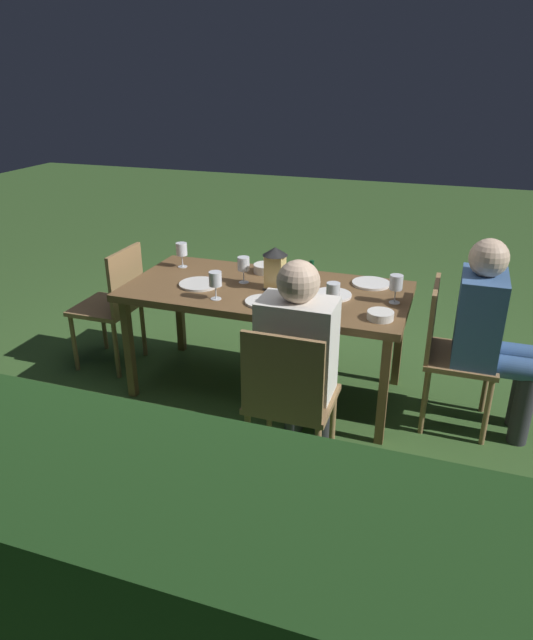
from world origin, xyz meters
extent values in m
plane|color=#385B28|center=(0.00, 0.00, 0.00)|extent=(16.00, 16.00, 0.00)
cube|color=brown|center=(0.00, 0.00, 0.70)|extent=(1.74, 0.85, 0.04)
cube|color=brown|center=(-0.80, -0.35, 0.34)|extent=(0.05, 0.05, 0.68)
cube|color=brown|center=(0.80, -0.35, 0.34)|extent=(0.05, 0.05, 0.68)
cube|color=brown|center=(-0.80, 0.35, 0.34)|extent=(0.05, 0.05, 0.68)
cube|color=brown|center=(0.80, 0.35, 0.34)|extent=(0.05, 0.05, 0.68)
cube|color=#937047|center=(-0.39, 0.74, 0.43)|extent=(0.42, 0.40, 0.03)
cube|color=#937047|center=(-0.39, 0.93, 0.66)|extent=(0.40, 0.03, 0.42)
cylinder|color=#937047|center=(-0.21, 0.57, 0.21)|extent=(0.03, 0.03, 0.42)
cylinder|color=#937047|center=(-0.57, 0.57, 0.21)|extent=(0.03, 0.03, 0.42)
cylinder|color=#937047|center=(-0.21, 0.91, 0.21)|extent=(0.03, 0.03, 0.42)
cylinder|color=#937047|center=(-0.57, 0.91, 0.21)|extent=(0.03, 0.03, 0.42)
cube|color=white|center=(-0.39, 0.68, 0.70)|extent=(0.38, 0.24, 0.50)
sphere|color=beige|center=(-0.39, 0.68, 1.04)|extent=(0.21, 0.21, 0.21)
cylinder|color=white|center=(-0.30, 0.54, 0.46)|extent=(0.13, 0.36, 0.13)
cylinder|color=white|center=(-0.48, 0.54, 0.46)|extent=(0.13, 0.36, 0.13)
cylinder|color=#333338|center=(-0.30, 0.38, 0.23)|extent=(0.11, 0.11, 0.45)
cylinder|color=#333338|center=(-0.48, 0.38, 0.23)|extent=(0.11, 0.11, 0.45)
cube|color=#937047|center=(1.19, 0.00, 0.43)|extent=(0.40, 0.42, 0.03)
cube|color=#937047|center=(1.00, 0.00, 0.66)|extent=(0.03, 0.40, 0.42)
cylinder|color=#937047|center=(1.36, 0.18, 0.21)|extent=(0.03, 0.03, 0.42)
cylinder|color=#937047|center=(1.36, -0.18, 0.21)|extent=(0.03, 0.03, 0.42)
cylinder|color=#937047|center=(1.02, 0.18, 0.21)|extent=(0.03, 0.03, 0.42)
cylinder|color=#937047|center=(1.02, -0.18, 0.21)|extent=(0.03, 0.03, 0.42)
cube|color=#937047|center=(-1.19, 0.00, 0.43)|extent=(0.40, 0.42, 0.03)
cube|color=#937047|center=(-1.00, 0.00, 0.66)|extent=(0.03, 0.40, 0.42)
cylinder|color=#937047|center=(-1.36, -0.18, 0.21)|extent=(0.03, 0.03, 0.42)
cylinder|color=#937047|center=(-1.36, 0.18, 0.21)|extent=(0.03, 0.03, 0.42)
cylinder|color=#937047|center=(-1.02, -0.18, 0.21)|extent=(0.03, 0.03, 0.42)
cylinder|color=#937047|center=(-1.02, 0.18, 0.21)|extent=(0.03, 0.03, 0.42)
cube|color=#426699|center=(-1.25, 0.00, 0.70)|extent=(0.24, 0.38, 0.50)
sphere|color=beige|center=(-1.25, 0.00, 1.04)|extent=(0.21, 0.21, 0.21)
cylinder|color=#426699|center=(-1.39, -0.09, 0.46)|extent=(0.36, 0.13, 0.13)
cylinder|color=#426699|center=(-1.39, 0.09, 0.46)|extent=(0.36, 0.13, 0.13)
cylinder|color=#333338|center=(-1.55, -0.09, 0.23)|extent=(0.11, 0.11, 0.45)
cylinder|color=#333338|center=(-1.55, 0.09, 0.23)|extent=(0.11, 0.11, 0.45)
cube|color=black|center=(-0.05, -0.01, 0.73)|extent=(0.12, 0.12, 0.01)
cube|color=#F9D17A|center=(-0.05, -0.01, 0.84)|extent=(0.11, 0.11, 0.20)
cone|color=black|center=(-0.05, -0.01, 0.96)|extent=(0.15, 0.15, 0.05)
cylinder|color=#144723|center=(-0.35, 0.25, 0.82)|extent=(0.07, 0.07, 0.20)
cylinder|color=#144723|center=(-0.35, 0.25, 0.97)|extent=(0.03, 0.03, 0.09)
cylinder|color=silver|center=(-0.47, 0.23, 0.72)|extent=(0.06, 0.06, 0.00)
cylinder|color=silver|center=(-0.47, 0.23, 0.77)|extent=(0.01, 0.01, 0.08)
cylinder|color=silver|center=(-0.47, 0.23, 0.85)|extent=(0.08, 0.08, 0.08)
cylinder|color=maroon|center=(-0.47, 0.23, 0.82)|extent=(0.07, 0.07, 0.03)
cylinder|color=silver|center=(-0.78, -0.01, 0.72)|extent=(0.06, 0.06, 0.00)
cylinder|color=silver|center=(-0.78, -0.01, 0.77)|extent=(0.01, 0.01, 0.08)
cylinder|color=silver|center=(-0.78, -0.01, 0.85)|extent=(0.08, 0.08, 0.08)
cylinder|color=maroon|center=(-0.78, -0.01, 0.82)|extent=(0.07, 0.07, 0.03)
cylinder|color=silver|center=(0.17, -0.05, 0.72)|extent=(0.06, 0.06, 0.00)
cylinder|color=silver|center=(0.17, -0.05, 0.77)|extent=(0.01, 0.01, 0.08)
cylinder|color=silver|center=(0.17, -0.05, 0.85)|extent=(0.08, 0.08, 0.08)
cylinder|color=maroon|center=(0.17, -0.05, 0.82)|extent=(0.07, 0.07, 0.03)
cylinder|color=silver|center=(0.22, 0.27, 0.72)|extent=(0.06, 0.06, 0.00)
cylinder|color=silver|center=(0.22, 0.27, 0.77)|extent=(0.01, 0.01, 0.08)
cylinder|color=silver|center=(0.22, 0.27, 0.85)|extent=(0.08, 0.08, 0.08)
cylinder|color=maroon|center=(0.22, 0.27, 0.82)|extent=(0.07, 0.07, 0.03)
cylinder|color=silver|center=(0.68, -0.21, 0.72)|extent=(0.06, 0.06, 0.00)
cylinder|color=silver|center=(0.68, -0.21, 0.77)|extent=(0.01, 0.01, 0.08)
cylinder|color=silver|center=(0.68, -0.21, 0.85)|extent=(0.08, 0.08, 0.08)
cylinder|color=maroon|center=(0.68, -0.21, 0.82)|extent=(0.07, 0.07, 0.03)
cylinder|color=white|center=(-0.60, -0.27, 0.73)|extent=(0.24, 0.24, 0.01)
cylinder|color=white|center=(-0.41, 0.00, 0.73)|extent=(0.23, 0.23, 0.01)
cylinder|color=silver|center=(0.42, 0.09, 0.73)|extent=(0.25, 0.25, 0.01)
cylinder|color=white|center=(-0.06, 0.24, 0.73)|extent=(0.22, 0.22, 0.01)
cylinder|color=silver|center=(0.10, -0.28, 0.75)|extent=(0.17, 0.17, 0.06)
cylinder|color=#424C1E|center=(0.10, -0.28, 0.76)|extent=(0.14, 0.14, 0.02)
cylinder|color=silver|center=(-0.74, 0.25, 0.74)|extent=(0.14, 0.14, 0.04)
cylinder|color=tan|center=(-0.74, 0.25, 0.75)|extent=(0.12, 0.12, 0.01)
cube|color=#1E4219|center=(0.00, 2.13, 0.51)|extent=(5.48, 0.60, 1.02)
camera|label=1|loc=(-1.07, 3.13, 1.96)|focal=31.96mm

